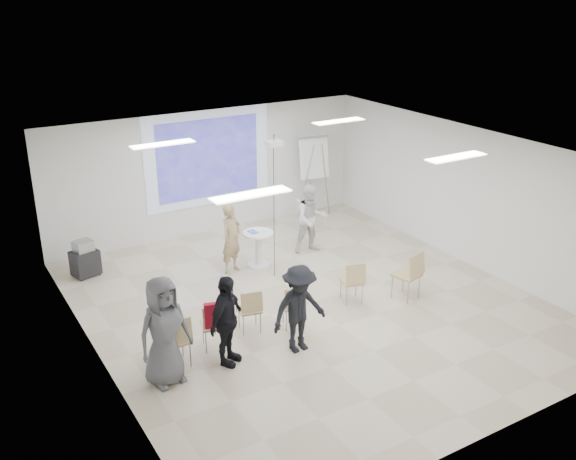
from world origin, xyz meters
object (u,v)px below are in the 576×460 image
laptop (249,307)px  av_cart (85,260)px  audience_left (226,315)px  player_right (311,215)px  chair_center (294,304)px  chair_right_inner (353,279)px  flipchart_easel (314,158)px  chair_right_far (410,272)px  player_left (231,234)px  audience_mid (299,303)px  chair_far_left (177,338)px  chair_left_inner (250,308)px  chair_left_mid (214,323)px  audience_outer (163,325)px  pedestal_table (258,247)px

laptop → av_cart: (-1.90, 3.76, -0.08)m
laptop → audience_left: bearing=56.4°
player_right → chair_center: player_right is taller
chair_right_inner → flipchart_easel: flipchart_easel is taller
chair_right_far → player_left: bearing=114.4°
audience_mid → av_cart: audience_mid is taller
chair_far_left → flipchart_easel: size_ratio=0.42×
chair_right_far → chair_left_inner: bearing=156.9°
chair_left_inner → audience_mid: audience_mid is taller
chair_left_inner → audience_mid: 1.09m
player_left → chair_far_left: size_ratio=1.90×
audience_left → av_cart: bearing=68.2°
av_cart → chair_left_inner: bearing=-78.8°
chair_right_far → audience_mid: 2.85m
chair_left_mid → laptop: chair_left_mid is taller
player_right → chair_left_inner: bearing=-127.7°
chair_far_left → av_cart: size_ratio=1.15×
chair_far_left → chair_left_inner: 1.56m
player_right → chair_left_inner: (-2.88, -2.50, -0.39)m
laptop → chair_far_left: bearing=29.3°
chair_left_inner → audience_left: (-0.78, -0.67, 0.40)m
audience_left → chair_left_mid: bearing=55.1°
audience_outer → chair_right_far: bearing=-8.8°
chair_far_left → chair_left_mid: (0.73, 0.19, -0.04)m
audience_outer → player_left: bearing=38.6°
chair_right_far → audience_outer: (-5.03, -0.17, 0.40)m
player_right → laptop: size_ratio=5.82×
chair_right_far → laptop: bearing=155.3°
pedestal_table → audience_outer: size_ratio=0.41×
chair_right_far → laptop: size_ratio=3.29×
pedestal_table → player_left: size_ratio=0.47×
player_right → laptop: 3.77m
player_right → audience_outer: audience_outer is taller
chair_right_inner → av_cart: 5.63m
audience_left → av_cart: audience_left is taller
pedestal_table → chair_left_inner: bearing=-121.4°
pedestal_table → chair_right_inner: chair_right_inner is taller
player_right → flipchart_easel: bearing=67.0°
chair_left_mid → chair_left_inner: chair_left_mid is taller
flipchart_easel → player_left: bearing=-140.0°
player_right → audience_left: (-3.66, -3.18, 0.01)m
chair_left_mid → laptop: size_ratio=2.79×
chair_left_mid → audience_outer: audience_outer is taller
audience_outer → player_right: bearing=23.2°
laptop → audience_outer: size_ratio=0.15×
chair_far_left → audience_mid: bearing=-15.2°
chair_left_inner → audience_outer: bearing=-147.8°
player_right → audience_left: audience_left is taller
pedestal_table → chair_left_mid: size_ratio=0.97×
player_right → audience_outer: size_ratio=0.88×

